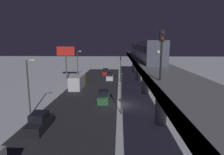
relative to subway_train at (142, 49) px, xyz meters
The scene contains 15 objects.
ground_plane 17.34m from the subway_train, 69.45° to the left, with size 240.00×240.00×0.00m, color silver.
avenue_asphalt 19.75m from the subway_train, 52.61° to the left, with size 11.00×86.10×0.01m, color #28282D.
elevated_railway 14.45m from the subway_train, 89.64° to the left, with size 5.00×86.10×6.66m.
subway_train is the anchor object (origin of this frame).
rail_signal 28.11m from the subway_train, 86.55° to the left, with size 0.36×0.41×4.00m.
sedan_red 19.90m from the subway_train, 59.05° to the right, with size 1.91×4.53×1.97m.
sedan_green 16.67m from the subway_train, 58.94° to the left, with size 1.80×4.21×1.97m.
sedan_black 28.42m from the subway_train, 59.13° to the left, with size 1.80×4.52×1.97m.
sedan_white 13.17m from the subway_train, 44.52° to the right, with size 1.80×4.12×1.97m.
delivery_van 16.15m from the subway_train, 10.95° to the left, with size 2.40×7.40×2.80m.
traffic_light_near 19.35m from the subway_train, 75.44° to the left, with size 0.32×0.44×6.40m.
traffic_light_mid 8.06m from the subway_train, 46.19° to the right, with size 0.32×0.44×6.40m.
commercial_billboard 21.04m from the subway_train, 21.33° to the right, with size 4.80×0.36×8.90m.
street_lamp_near 25.84m from the subway_train, 48.60° to the left, with size 1.35×0.44×7.65m.
street_lamp_far 20.40m from the subway_train, 32.58° to the right, with size 1.35×0.44×7.65m.
Camera 1 is at (-0.32, 29.29, 9.59)m, focal length 30.57 mm.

